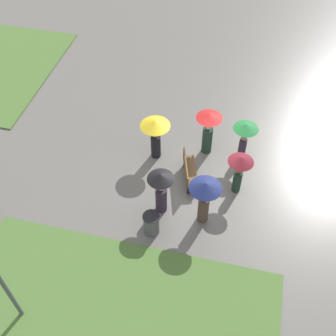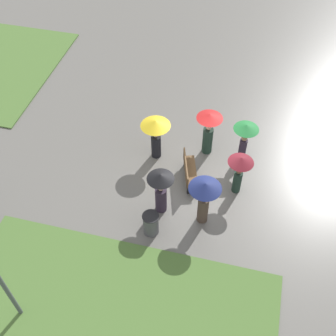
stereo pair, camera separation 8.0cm
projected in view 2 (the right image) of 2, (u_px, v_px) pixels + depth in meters
The scene contains 9 objects.
ground_plane at pixel (196, 176), 15.85m from camera, with size 90.00×90.00×0.00m, color #66635E.
park_bench at pixel (189, 171), 15.42m from camera, with size 1.60×0.86×0.90m.
trash_bin at pixel (151, 224), 13.91m from camera, with size 0.56×0.56×0.88m.
crowd_person_red at pixel (209, 128), 15.81m from camera, with size 0.99×0.99×1.93m.
crowd_person_yellow at pixel (156, 131), 15.59m from camera, with size 1.12×1.12×1.82m.
crowd_person_green at pixel (245, 134), 15.54m from camera, with size 0.94×0.94×1.74m.
crowd_person_black at pixel (161, 188), 14.00m from camera, with size 0.91×0.91×1.86m.
crowd_person_navy at pixel (204, 195), 13.53m from camera, with size 1.08×1.08×1.96m.
crowd_person_maroon at pixel (240, 168), 14.48m from camera, with size 0.90×0.90×1.75m.
Camera 2 is at (-10.19, -1.42, 12.10)m, focal length 45.00 mm.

